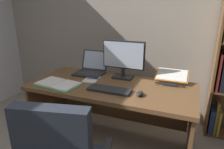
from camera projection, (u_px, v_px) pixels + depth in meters
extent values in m
cube|color=#A89E8E|center=(143.00, 16.00, 2.73)|extent=(4.98, 0.12, 2.77)
cube|color=brown|center=(111.00, 87.00, 2.14)|extent=(1.70, 0.77, 0.04)
cube|color=brown|center=(50.00, 105.00, 2.55)|extent=(0.03, 0.71, 0.70)
cube|color=brown|center=(190.00, 134.00, 1.98)|extent=(0.03, 0.71, 0.70)
cube|color=brown|center=(122.00, 101.00, 2.57)|extent=(1.58, 0.03, 0.49)
cube|color=brown|center=(218.00, 42.00, 2.29)|extent=(0.02, 0.30, 2.27)
cube|color=navy|center=(211.00, 119.00, 2.55)|extent=(0.05, 0.23, 0.31)
cube|color=olive|center=(216.00, 116.00, 2.51)|extent=(0.03, 0.22, 0.42)
cube|color=gold|center=(219.00, 122.00, 2.50)|extent=(0.03, 0.18, 0.31)
cube|color=maroon|center=(218.00, 72.00, 2.34)|extent=(0.03, 0.20, 0.43)
cube|color=black|center=(224.00, 72.00, 2.33)|extent=(0.06, 0.21, 0.45)
cube|color=#232833|center=(53.00, 149.00, 1.24)|extent=(0.49, 0.20, 0.56)
cube|color=#232326|center=(31.00, 148.00, 1.53)|extent=(0.13, 0.39, 0.04)
cube|color=#232326|center=(123.00, 77.00, 2.35)|extent=(0.22, 0.16, 0.02)
cylinder|color=#232326|center=(123.00, 72.00, 2.33)|extent=(0.04, 0.04, 0.09)
cube|color=#232326|center=(124.00, 55.00, 2.27)|extent=(0.48, 0.02, 0.31)
cube|color=silver|center=(123.00, 55.00, 2.25)|extent=(0.45, 0.00, 0.28)
cube|color=#232326|center=(89.00, 74.00, 2.45)|extent=(0.33, 0.25, 0.02)
cube|color=#2D2D30|center=(88.00, 73.00, 2.43)|extent=(0.28, 0.14, 0.00)
cube|color=#232326|center=(95.00, 60.00, 2.56)|extent=(0.33, 0.08, 0.23)
cube|color=silver|center=(95.00, 60.00, 2.56)|extent=(0.30, 0.07, 0.21)
cube|color=#232326|center=(109.00, 90.00, 1.99)|extent=(0.42, 0.15, 0.02)
ellipsoid|color=#232326|center=(140.00, 94.00, 1.88)|extent=(0.06, 0.10, 0.04)
cube|color=#232326|center=(170.00, 84.00, 2.14)|extent=(0.14, 0.12, 0.01)
cube|color=#232326|center=(170.00, 84.00, 2.10)|extent=(0.30, 0.01, 0.01)
cube|color=orange|center=(172.00, 75.00, 2.22)|extent=(0.34, 0.21, 0.09)
cube|color=silver|center=(172.00, 75.00, 2.21)|extent=(0.31, 0.19, 0.08)
cube|color=green|center=(50.00, 83.00, 2.19)|extent=(0.25, 0.29, 0.01)
cube|color=green|center=(66.00, 86.00, 2.09)|extent=(0.25, 0.29, 0.01)
cube|color=silver|center=(50.00, 82.00, 2.18)|extent=(0.24, 0.28, 0.02)
cube|color=silver|center=(66.00, 85.00, 2.08)|extent=(0.24, 0.28, 0.02)
cylinder|color=#B7B7BC|center=(58.00, 84.00, 2.13)|extent=(0.05, 0.24, 0.02)
cube|color=silver|center=(92.00, 79.00, 2.28)|extent=(0.17, 0.22, 0.01)
cylinder|color=navy|center=(93.00, 79.00, 2.27)|extent=(0.14, 0.04, 0.01)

